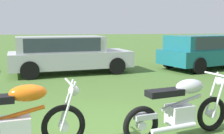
{
  "coord_description": "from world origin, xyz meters",
  "views": [
    {
      "loc": [
        -0.59,
        -4.13,
        1.8
      ],
      "look_at": [
        0.57,
        2.16,
        0.85
      ],
      "focal_mm": 44.14,
      "sensor_mm": 36.0,
      "label": 1
    }
  ],
  "objects_px": {
    "motorcycle_orange": "(16,121)",
    "car_teal": "(208,49)",
    "car_silver": "(66,52)",
    "motorcycle_silver": "(180,108)"
  },
  "relations": [
    {
      "from": "motorcycle_orange",
      "to": "car_teal",
      "type": "height_order",
      "value": "car_teal"
    },
    {
      "from": "motorcycle_orange",
      "to": "car_silver",
      "type": "distance_m",
      "value": 6.79
    },
    {
      "from": "motorcycle_silver",
      "to": "car_silver",
      "type": "bearing_deg",
      "value": 91.78
    },
    {
      "from": "motorcycle_silver",
      "to": "car_silver",
      "type": "xyz_separation_m",
      "value": [
        -1.72,
        6.57,
        0.35
      ]
    },
    {
      "from": "motorcycle_orange",
      "to": "car_teal",
      "type": "distance_m",
      "value": 9.72
    },
    {
      "from": "motorcycle_orange",
      "to": "car_teal",
      "type": "bearing_deg",
      "value": 36.8
    },
    {
      "from": "motorcycle_orange",
      "to": "motorcycle_silver",
      "type": "bearing_deg",
      "value": -4.99
    },
    {
      "from": "motorcycle_orange",
      "to": "motorcycle_silver",
      "type": "height_order",
      "value": "same"
    },
    {
      "from": "motorcycle_silver",
      "to": "car_silver",
      "type": "height_order",
      "value": "car_silver"
    },
    {
      "from": "motorcycle_silver",
      "to": "car_teal",
      "type": "bearing_deg",
      "value": 44.72
    }
  ]
}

